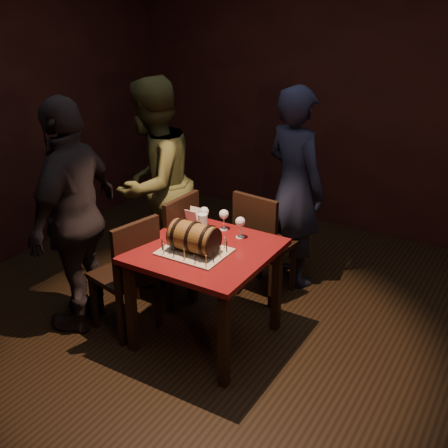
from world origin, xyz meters
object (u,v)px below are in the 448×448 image
object	(u,v)px
chair_left_rear	(173,242)
person_left_rear	(153,184)
barrel_cake	(194,237)
person_left_front	(75,217)
person_back	(295,188)
chair_left_front	(130,270)
wine_glass_mid	(224,215)
wine_glass_right	(240,223)
pint_of_ale	(203,224)
pub_table	(205,262)
wine_glass_left	(204,213)
chair_back	(261,240)

from	to	relation	value
chair_left_rear	person_left_rear	world-z (taller)	person_left_rear
barrel_cake	person_left_front	size ratio (longest dim) A/B	0.21
person_back	barrel_cake	bearing A→B (deg)	105.39
chair_left_rear	chair_left_front	world-z (taller)	same
wine_glass_mid	person_back	size ratio (longest dim) A/B	0.09
person_left_rear	person_left_front	world-z (taller)	person_left_rear
barrel_cake	wine_glass_mid	world-z (taller)	barrel_cake
wine_glass_right	pint_of_ale	world-z (taller)	wine_glass_right
chair_left_front	wine_glass_right	bearing A→B (deg)	36.24
chair_left_rear	person_back	world-z (taller)	person_back
pint_of_ale	chair_left_rear	bearing A→B (deg)	160.55
pub_table	wine_glass_left	xyz separation A→B (m)	(-0.20, 0.30, 0.23)
chair_left_front	person_back	world-z (taller)	person_back
chair_back	wine_glass_right	bearing A→B (deg)	-82.06
pub_table	chair_left_rear	distance (m)	0.64
pub_table	wine_glass_left	bearing A→B (deg)	123.80
pub_table	person_back	bearing A→B (deg)	82.93
wine_glass_right	pint_of_ale	size ratio (longest dim) A/B	1.07
wine_glass_left	person_left_rear	size ratio (longest dim) A/B	0.09
chair_left_rear	person_left_front	distance (m)	0.82
pint_of_ale	chair_back	size ratio (longest dim) A/B	0.16
pub_table	chair_back	size ratio (longest dim) A/B	0.97
wine_glass_left	person_back	world-z (taller)	person_back
pub_table	person_left_rear	bearing A→B (deg)	147.16
barrel_cake	wine_glass_left	world-z (taller)	barrel_cake
wine_glass_left	person_back	distance (m)	0.93
person_back	person_left_rear	xyz separation A→B (m)	(-1.03, -0.59, 0.03)
wine_glass_left	person_back	xyz separation A→B (m)	(0.35, 0.86, -0.01)
wine_glass_mid	person_left_rear	distance (m)	0.86
pub_table	pint_of_ale	world-z (taller)	pint_of_ale
pub_table	person_left_front	distance (m)	1.01
chair_back	chair_left_front	world-z (taller)	same
person_back	wine_glass_mid	bearing A→B (deg)	100.09
chair_left_rear	person_left_rear	xyz separation A→B (m)	(-0.35, 0.23, 0.36)
pint_of_ale	chair_left_rear	distance (m)	0.50
pint_of_ale	chair_left_rear	xyz separation A→B (m)	(-0.38, 0.13, -0.30)
pub_table	wine_glass_mid	world-z (taller)	wine_glass_mid
pub_table	chair_left_front	world-z (taller)	chair_left_front
wine_glass_left	person_left_rear	bearing A→B (deg)	158.49
barrel_cake	person_left_rear	xyz separation A→B (m)	(-0.85, 0.66, 0.02)
wine_glass_mid	chair_left_front	bearing A→B (deg)	-131.89
wine_glass_left	person_left_rear	distance (m)	0.73
barrel_cake	person_back	bearing A→B (deg)	82.11
barrel_cake	chair_left_front	bearing A→B (deg)	-167.72
chair_left_front	person_left_rear	world-z (taller)	person_left_rear
chair_left_rear	person_left_front	bearing A→B (deg)	-123.88
person_left_rear	pub_table	bearing A→B (deg)	52.50
pub_table	wine_glass_left	distance (m)	0.43
barrel_cake	person_left_rear	size ratio (longest dim) A/B	0.21
wine_glass_left	person_left_front	xyz separation A→B (m)	(-0.74, -0.58, 0.01)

